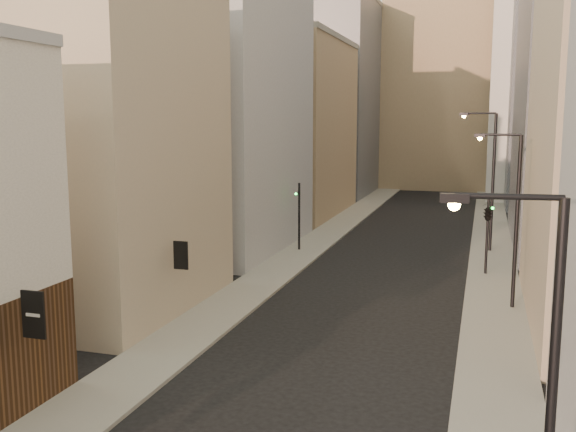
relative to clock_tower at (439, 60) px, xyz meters
The scene contains 13 objects.
sidewalk_left 41.32m from the clock_tower, 98.46° to the right, with size 3.00×140.00×0.15m, color gray.
sidewalk_right 41.64m from the clock_tower, 78.54° to the right, with size 3.00×140.00×0.15m, color gray.
left_bldg_beige 67.60m from the clock_tower, 99.46° to the right, with size 8.00×12.00×16.00m, color #BDA98C.
left_bldg_grey 51.76m from the clock_tower, 102.41° to the right, with size 8.00×16.00×20.00m, color #A1A2A6.
left_bldg_tan 35.05m from the clock_tower, 108.97° to the right, with size 8.00×18.00×17.00m, color #9D8360.
left_bldg_wingrid 17.23m from the clock_tower, 132.51° to the right, with size 8.00×20.00×24.00m, color gray.
clock_tower is the anchor object (origin of this frame).
white_tower 17.83m from the clock_tower, 51.84° to the right, with size 8.00×8.00×41.50m.
streetlamp_near 83.50m from the clock_tower, 84.56° to the right, with size 2.16×0.40×8.25m.
streetlamp_mid 62.41m from the clock_tower, 82.35° to the right, with size 2.30×0.56×8.82m.
streetlamp_far 48.21m from the clock_tower, 81.26° to the right, with size 2.61×0.59×9.99m.
traffic_light_left 52.24m from the clock_tower, 96.75° to the right, with size 0.54×0.42×5.00m.
traffic_light_right 55.78m from the clock_tower, 82.50° to the right, with size 0.80×0.80×5.00m.
Camera 1 is at (5.70, -1.81, 9.52)m, focal length 40.00 mm.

